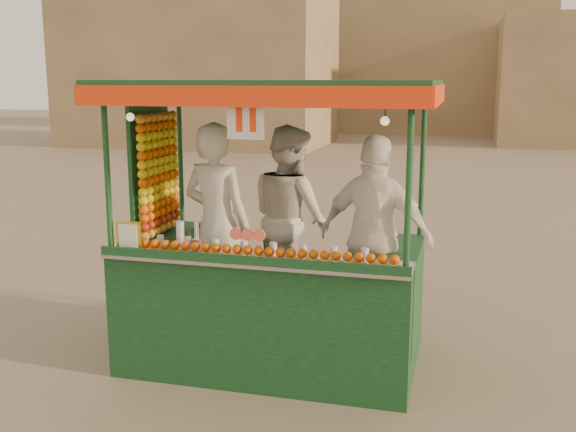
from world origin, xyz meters
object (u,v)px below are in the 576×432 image
(vendor_middle, at_px, (290,218))
(juice_cart, at_px, (264,276))
(vendor_left, at_px, (217,224))
(vendor_right, at_px, (375,236))

(vendor_middle, bearing_deg, juice_cart, 130.94)
(vendor_left, xyz_separation_m, vendor_right, (1.47, 0.08, -0.04))
(vendor_right, bearing_deg, vendor_left, 17.80)
(juice_cart, bearing_deg, vendor_middle, 85.22)
(juice_cart, relative_size, vendor_middle, 1.53)
(vendor_right, bearing_deg, juice_cart, 26.95)
(juice_cart, distance_m, vendor_left, 0.66)
(vendor_left, bearing_deg, vendor_right, -162.19)
(vendor_middle, bearing_deg, vendor_right, -162.94)
(vendor_left, relative_size, vendor_right, 1.05)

